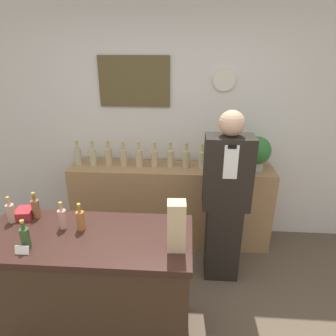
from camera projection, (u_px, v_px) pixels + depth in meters
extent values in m
cube|color=silver|center=(167.00, 123.00, 3.32)|extent=(5.20, 0.06, 2.70)
cube|color=brown|center=(134.00, 81.00, 3.13)|extent=(0.75, 0.02, 0.52)
cylinder|color=beige|center=(224.00, 80.00, 3.06)|extent=(0.23, 0.03, 0.23)
cube|color=#9E754C|center=(171.00, 205.00, 3.41)|extent=(2.20, 0.41, 0.93)
cube|color=#382619|center=(93.00, 290.00, 2.25)|extent=(1.43, 0.60, 0.89)
cube|color=#321B16|center=(87.00, 238.00, 2.07)|extent=(1.46, 0.63, 0.04)
cylinder|color=tan|center=(54.00, 326.00, 2.08)|extent=(0.07, 0.07, 0.26)
cylinder|color=#9E6B38|center=(114.00, 329.00, 2.05)|extent=(0.07, 0.07, 0.26)
cylinder|color=tan|center=(176.00, 333.00, 2.03)|extent=(0.07, 0.07, 0.26)
cube|color=black|center=(222.00, 241.00, 2.91)|extent=(0.32, 0.25, 0.77)
cube|color=black|center=(228.00, 173.00, 2.64)|extent=(0.42, 0.25, 0.67)
cube|color=white|center=(231.00, 162.00, 2.46)|extent=(0.12, 0.01, 0.30)
cube|color=black|center=(232.00, 147.00, 2.41)|extent=(0.07, 0.01, 0.03)
sphere|color=tan|center=(232.00, 123.00, 2.47)|extent=(0.22, 0.22, 0.22)
cylinder|color=#9E998E|center=(255.00, 166.00, 3.14)|extent=(0.16, 0.16, 0.09)
sphere|color=#2D6B2D|center=(257.00, 150.00, 3.08)|extent=(0.29, 0.29, 0.29)
cube|color=tan|center=(176.00, 226.00, 1.87)|extent=(0.12, 0.11, 0.34)
cube|color=white|center=(22.00, 250.00, 1.87)|extent=(0.09, 0.02, 0.06)
cube|color=maroon|center=(25.00, 213.00, 2.28)|extent=(0.15, 0.16, 0.07)
cylinder|color=tan|center=(11.00, 213.00, 2.20)|extent=(0.06, 0.06, 0.14)
cylinder|color=tan|center=(8.00, 202.00, 2.17)|extent=(0.02, 0.02, 0.05)
cylinder|color=#B29933|center=(7.00, 198.00, 2.15)|extent=(0.03, 0.03, 0.02)
cylinder|color=brown|center=(36.00, 209.00, 2.26)|extent=(0.06, 0.06, 0.14)
cylinder|color=brown|center=(34.00, 198.00, 2.23)|extent=(0.02, 0.02, 0.05)
cylinder|color=#B29933|center=(33.00, 194.00, 2.21)|extent=(0.03, 0.03, 0.02)
cylinder|color=#324F2A|center=(25.00, 238.00, 1.92)|extent=(0.06, 0.06, 0.14)
cylinder|color=#324F2A|center=(23.00, 226.00, 1.88)|extent=(0.02, 0.02, 0.05)
cylinder|color=#B29933|center=(22.00, 221.00, 1.87)|extent=(0.03, 0.03, 0.02)
cylinder|color=tan|center=(63.00, 219.00, 2.13)|extent=(0.06, 0.06, 0.14)
cylinder|color=tan|center=(61.00, 207.00, 2.09)|extent=(0.02, 0.02, 0.05)
cylinder|color=#B29933|center=(60.00, 203.00, 2.08)|extent=(0.03, 0.03, 0.02)
cylinder|color=#A56531|center=(81.00, 221.00, 2.11)|extent=(0.06, 0.06, 0.14)
cylinder|color=#A56531|center=(79.00, 209.00, 2.07)|extent=(0.02, 0.02, 0.05)
cylinder|color=#B29933|center=(79.00, 205.00, 2.06)|extent=(0.03, 0.03, 0.02)
cylinder|color=tan|center=(78.00, 156.00, 3.28)|extent=(0.08, 0.08, 0.18)
cylinder|color=tan|center=(77.00, 146.00, 3.23)|extent=(0.03, 0.03, 0.06)
cylinder|color=#B29933|center=(76.00, 142.00, 3.21)|extent=(0.03, 0.03, 0.02)
cylinder|color=#B1AF85|center=(93.00, 157.00, 3.25)|extent=(0.08, 0.08, 0.18)
cylinder|color=#B1AF85|center=(92.00, 146.00, 3.21)|extent=(0.03, 0.03, 0.06)
cylinder|color=#B29933|center=(91.00, 142.00, 3.19)|extent=(0.03, 0.03, 0.02)
cylinder|color=tan|center=(109.00, 157.00, 3.26)|extent=(0.08, 0.08, 0.18)
cylinder|color=tan|center=(108.00, 146.00, 3.21)|extent=(0.03, 0.03, 0.06)
cylinder|color=#B29933|center=(107.00, 142.00, 3.19)|extent=(0.03, 0.03, 0.02)
cylinder|color=tan|center=(124.00, 158.00, 3.23)|extent=(0.08, 0.08, 0.18)
cylinder|color=tan|center=(123.00, 147.00, 3.18)|extent=(0.03, 0.03, 0.06)
cylinder|color=#B29933|center=(123.00, 143.00, 3.17)|extent=(0.03, 0.03, 0.02)
cylinder|color=tan|center=(139.00, 158.00, 3.22)|extent=(0.08, 0.08, 0.18)
cylinder|color=tan|center=(139.00, 147.00, 3.17)|extent=(0.03, 0.03, 0.06)
cylinder|color=#B29933|center=(138.00, 143.00, 3.16)|extent=(0.03, 0.03, 0.02)
cylinder|color=tan|center=(155.00, 159.00, 3.21)|extent=(0.08, 0.08, 0.18)
cylinder|color=tan|center=(154.00, 148.00, 3.17)|extent=(0.03, 0.03, 0.06)
cylinder|color=#B29933|center=(154.00, 144.00, 3.15)|extent=(0.03, 0.03, 0.02)
cylinder|color=tan|center=(170.00, 159.00, 3.21)|extent=(0.08, 0.08, 0.18)
cylinder|color=tan|center=(170.00, 148.00, 3.17)|extent=(0.03, 0.03, 0.06)
cylinder|color=#B29933|center=(170.00, 144.00, 3.15)|extent=(0.03, 0.03, 0.02)
cylinder|color=tan|center=(186.00, 159.00, 3.20)|extent=(0.08, 0.08, 0.18)
cylinder|color=tan|center=(186.00, 148.00, 3.15)|extent=(0.03, 0.03, 0.06)
cylinder|color=#B29933|center=(186.00, 144.00, 3.13)|extent=(0.03, 0.03, 0.02)
cylinder|color=tan|center=(202.00, 160.00, 3.17)|extent=(0.08, 0.08, 0.18)
cylinder|color=tan|center=(203.00, 149.00, 3.12)|extent=(0.03, 0.03, 0.06)
cylinder|color=#B29933|center=(203.00, 145.00, 3.11)|extent=(0.03, 0.03, 0.02)
cylinder|color=tan|center=(218.00, 161.00, 3.16)|extent=(0.08, 0.08, 0.18)
cylinder|color=tan|center=(219.00, 149.00, 3.11)|extent=(0.03, 0.03, 0.06)
cylinder|color=#B29933|center=(219.00, 146.00, 3.09)|extent=(0.03, 0.03, 0.02)
cylinder|color=tan|center=(234.00, 160.00, 3.18)|extent=(0.08, 0.08, 0.18)
cylinder|color=tan|center=(235.00, 149.00, 3.13)|extent=(0.03, 0.03, 0.06)
cylinder|color=#B29933|center=(235.00, 145.00, 3.11)|extent=(0.03, 0.03, 0.02)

